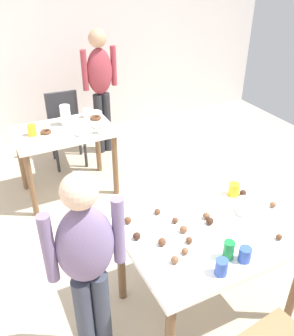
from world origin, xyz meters
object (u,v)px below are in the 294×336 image
(dining_table_near, at_px, (210,242))
(pitcher_far, at_px, (66,115))
(person_adult_far, at_px, (100,82))
(chair_far_table, at_px, (65,124))
(person_girl_near, at_px, (87,262))
(dining_table_far, at_px, (65,141))
(mixing_bowl, at_px, (247,207))
(soda_can, at_px, (229,250))

(dining_table_near, bearing_deg, pitcher_far, 100.43)
(person_adult_far, relative_size, pitcher_far, 7.37)
(chair_far_table, distance_m, pitcher_far, 0.69)
(person_girl_near, bearing_deg, dining_table_far, 78.52)
(dining_table_far, height_order, mixing_bowl, mixing_bowl)
(dining_table_near, distance_m, soda_can, 0.30)
(dining_table_near, xyz_separation_m, soda_can, (-0.05, -0.25, 0.16))
(dining_table_near, height_order, person_girl_near, person_girl_near)
(mixing_bowl, distance_m, soda_can, 0.50)
(person_adult_far, bearing_deg, dining_table_far, -133.16)
(dining_table_near, height_order, dining_table_far, same)
(mixing_bowl, xyz_separation_m, soda_can, (-0.40, -0.31, 0.02))
(chair_far_table, bearing_deg, person_girl_near, -102.34)
(dining_table_far, relative_size, mixing_bowl, 5.91)
(person_girl_near, bearing_deg, person_adult_far, 68.15)
(dining_table_far, distance_m, mixing_bowl, 2.06)
(person_girl_near, height_order, mixing_bowl, person_girl_near)
(dining_table_far, height_order, soda_can, soda_can)
(dining_table_near, height_order, chair_far_table, chair_far_table)
(chair_far_table, height_order, soda_can, soda_can)
(mixing_bowl, bearing_deg, chair_far_table, 103.23)
(soda_can, distance_m, pitcher_far, 2.34)
(dining_table_near, relative_size, chair_far_table, 1.30)
(dining_table_near, bearing_deg, person_girl_near, -179.91)
(dining_table_near, distance_m, dining_table_far, 2.01)
(person_girl_near, xyz_separation_m, mixing_bowl, (1.19, 0.07, -0.06))
(person_adult_far, relative_size, mixing_bowl, 9.22)
(dining_table_near, xyz_separation_m, person_girl_near, (-0.84, -0.00, 0.20))
(person_adult_far, distance_m, pitcher_far, 0.87)
(dining_table_near, xyz_separation_m, dining_table_far, (-0.45, 1.96, -0.02))
(mixing_bowl, bearing_deg, dining_table_near, -169.45)
(soda_can, bearing_deg, pitcher_far, 98.04)
(chair_far_table, bearing_deg, pitcher_far, -101.42)
(dining_table_far, height_order, person_girl_near, person_girl_near)
(chair_far_table, bearing_deg, soda_can, -85.84)
(chair_far_table, distance_m, soda_can, 2.92)
(soda_can, xyz_separation_m, pitcher_far, (-0.33, 2.32, 0.04))
(dining_table_far, distance_m, person_adult_far, 1.04)
(dining_table_near, bearing_deg, soda_can, -102.46)
(chair_far_table, relative_size, person_girl_near, 0.61)
(person_adult_far, distance_m, mixing_bowl, 2.63)
(person_girl_near, xyz_separation_m, pitcher_far, (0.46, 2.07, 0.01))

